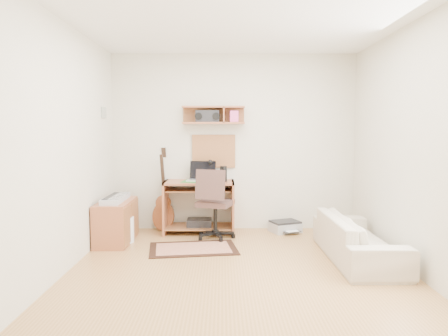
{
  "coord_description": "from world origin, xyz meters",
  "views": [
    {
      "loc": [
        -0.17,
        -4.38,
        1.48
      ],
      "look_at": [
        -0.15,
        1.05,
        1.0
      ],
      "focal_mm": 34.38,
      "sensor_mm": 36.0,
      "label": 1
    }
  ],
  "objects_px": {
    "desk": "(199,207)",
    "sofa": "(358,231)",
    "cabinet": "(116,221)",
    "task_chair": "(215,203)",
    "printer": "(285,226)"
  },
  "relations": [
    {
      "from": "desk",
      "to": "sofa",
      "type": "distance_m",
      "value": 2.29
    },
    {
      "from": "desk",
      "to": "cabinet",
      "type": "bearing_deg",
      "value": -154.43
    },
    {
      "from": "cabinet",
      "to": "sofa",
      "type": "bearing_deg",
      "value": -14.82
    },
    {
      "from": "cabinet",
      "to": "printer",
      "type": "height_order",
      "value": "cabinet"
    },
    {
      "from": "task_chair",
      "to": "printer",
      "type": "xyz_separation_m",
      "value": [
        1.01,
        0.37,
        -0.4
      ]
    },
    {
      "from": "printer",
      "to": "sofa",
      "type": "distance_m",
      "value": 1.5
    },
    {
      "from": "task_chair",
      "to": "cabinet",
      "type": "height_order",
      "value": "task_chair"
    },
    {
      "from": "desk",
      "to": "sofa",
      "type": "height_order",
      "value": "desk"
    },
    {
      "from": "task_chair",
      "to": "cabinet",
      "type": "xyz_separation_m",
      "value": [
        -1.31,
        -0.19,
        -0.21
      ]
    },
    {
      "from": "printer",
      "to": "desk",
      "type": "bearing_deg",
      "value": 159.9
    },
    {
      "from": "desk",
      "to": "sofa",
      "type": "xyz_separation_m",
      "value": [
        1.88,
        -1.3,
        -0.04
      ]
    },
    {
      "from": "sofa",
      "to": "desk",
      "type": "bearing_deg",
      "value": 55.44
    },
    {
      "from": "printer",
      "to": "task_chair",
      "type": "bearing_deg",
      "value": 177.92
    },
    {
      "from": "desk",
      "to": "task_chair",
      "type": "bearing_deg",
      "value": -53.87
    },
    {
      "from": "sofa",
      "to": "cabinet",
      "type": "bearing_deg",
      "value": 75.18
    }
  ]
}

